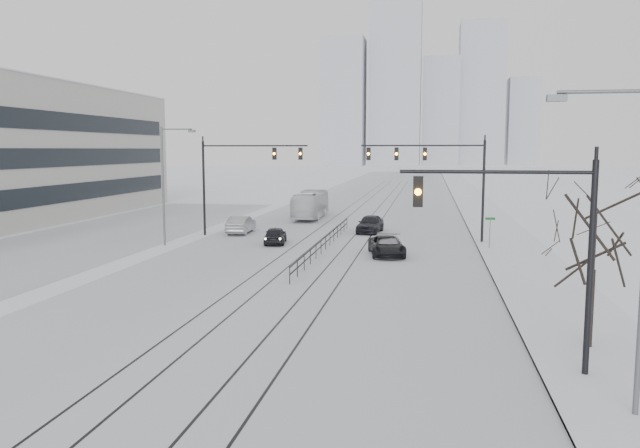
# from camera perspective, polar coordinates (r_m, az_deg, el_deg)

# --- Properties ---
(ground) EXTENTS (500.00, 500.00, 0.00)m
(ground) POSITION_cam_1_polar(r_m,az_deg,el_deg) (17.77, -16.27, -17.74)
(ground) COLOR white
(ground) RESTS_ON ground
(road) EXTENTS (22.00, 260.00, 0.02)m
(road) POSITION_cam_1_polar(r_m,az_deg,el_deg) (75.16, 4.26, 1.26)
(road) COLOR silver
(road) RESTS_ON ground
(sidewalk_east) EXTENTS (5.00, 260.00, 0.16)m
(sidewalk_east) POSITION_cam_1_polar(r_m,az_deg,el_deg) (75.05, 14.57, 1.10)
(sidewalk_east) COLOR silver
(sidewalk_east) RESTS_ON ground
(curb) EXTENTS (0.10, 260.00, 0.12)m
(curb) POSITION_cam_1_polar(r_m,az_deg,el_deg) (74.89, 12.70, 1.13)
(curb) COLOR gray
(curb) RESTS_ON ground
(parking_strip) EXTENTS (14.00, 60.00, 0.03)m
(parking_strip) POSITION_cam_1_polar(r_m,az_deg,el_deg) (56.97, -18.87, -0.88)
(parking_strip) COLOR silver
(parking_strip) RESTS_ON ground
(tram_rails) EXTENTS (5.30, 180.00, 0.01)m
(tram_rails) POSITION_cam_1_polar(r_m,az_deg,el_deg) (55.42, 2.21, -0.71)
(tram_rails) COLOR black
(tram_rails) RESTS_ON ground
(skyline) EXTENTS (96.00, 48.00, 72.00)m
(skyline) POSITION_cam_1_polar(r_m,az_deg,el_deg) (289.02, 9.60, 11.40)
(skyline) COLOR #A9AEBA
(skyline) RESTS_ON ground
(traffic_mast_near) EXTENTS (6.10, 0.37, 7.00)m
(traffic_mast_near) POSITION_cam_1_polar(r_m,az_deg,el_deg) (20.91, 19.32, -1.10)
(traffic_mast_near) COLOR black
(traffic_mast_near) RESTS_ON ground
(traffic_mast_ne) EXTENTS (9.60, 0.37, 8.00)m
(traffic_mast_ne) POSITION_cam_1_polar(r_m,az_deg,el_deg) (49.47, 10.89, 4.93)
(traffic_mast_ne) COLOR black
(traffic_mast_ne) RESTS_ON ground
(traffic_mast_nw) EXTENTS (9.10, 0.37, 8.00)m
(traffic_mast_nw) POSITION_cam_1_polar(r_m,az_deg,el_deg) (52.90, -7.57, 4.91)
(traffic_mast_nw) COLOR black
(traffic_mast_nw) RESTS_ON ground
(street_light_east) EXTENTS (2.73, 0.25, 9.00)m
(street_light_east) POSITION_cam_1_polar(r_m,az_deg,el_deg) (18.37, 26.81, -0.47)
(street_light_east) COLOR #595B60
(street_light_east) RESTS_ON ground
(street_light_west) EXTENTS (2.73, 0.25, 9.00)m
(street_light_west) POSITION_cam_1_polar(r_m,az_deg,el_deg) (48.59, -13.85, 4.17)
(street_light_west) COLOR #595B60
(street_light_west) RESTS_ON ground
(bare_tree) EXTENTS (4.40, 4.40, 6.10)m
(bare_tree) POSITION_cam_1_polar(r_m,az_deg,el_deg) (24.33, 23.78, -0.40)
(bare_tree) COLOR black
(bare_tree) RESTS_ON ground
(median_fence) EXTENTS (0.06, 24.00, 1.00)m
(median_fence) POSITION_cam_1_polar(r_m,az_deg,el_deg) (45.55, 0.53, -1.72)
(median_fence) COLOR black
(median_fence) RESTS_ON ground
(street_sign) EXTENTS (0.70, 0.06, 2.40)m
(street_sign) POSITION_cam_1_polar(r_m,az_deg,el_deg) (47.00, 15.28, -0.37)
(street_sign) COLOR #595B60
(street_sign) RESTS_ON ground
(sedan_sb_inner) EXTENTS (2.16, 4.12, 1.34)m
(sedan_sb_inner) POSITION_cam_1_polar(r_m,az_deg,el_deg) (48.44, -4.11, -1.05)
(sedan_sb_inner) COLOR black
(sedan_sb_inner) RESTS_ON ground
(sedan_sb_outer) EXTENTS (1.83, 4.72, 1.53)m
(sedan_sb_outer) POSITION_cam_1_polar(r_m,az_deg,el_deg) (54.76, -7.24, -0.07)
(sedan_sb_outer) COLOR #97989E
(sedan_sb_outer) RESTS_ON ground
(sedan_nb_front) EXTENTS (3.07, 5.15, 1.34)m
(sedan_nb_front) POSITION_cam_1_polar(r_m,az_deg,el_deg) (43.19, 6.12, -2.03)
(sedan_nb_front) COLOR black
(sedan_nb_front) RESTS_ON ground
(sedan_nb_right) EXTENTS (1.91, 4.49, 1.29)m
(sedan_nb_right) POSITION_cam_1_polar(r_m,az_deg,el_deg) (43.24, 6.28, -2.06)
(sedan_nb_right) COLOR #9E9FA5
(sedan_nb_right) RESTS_ON ground
(sedan_nb_far) EXTENTS (2.38, 4.78, 1.56)m
(sedan_nb_far) POSITION_cam_1_polar(r_m,az_deg,el_deg) (54.98, 4.60, 0.01)
(sedan_nb_far) COLOR black
(sedan_nb_far) RESTS_ON ground
(box_truck) EXTENTS (2.64, 10.38, 2.88)m
(box_truck) POSITION_cam_1_polar(r_m,az_deg,el_deg) (66.19, -0.87, 1.76)
(box_truck) COLOR silver
(box_truck) RESTS_ON ground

